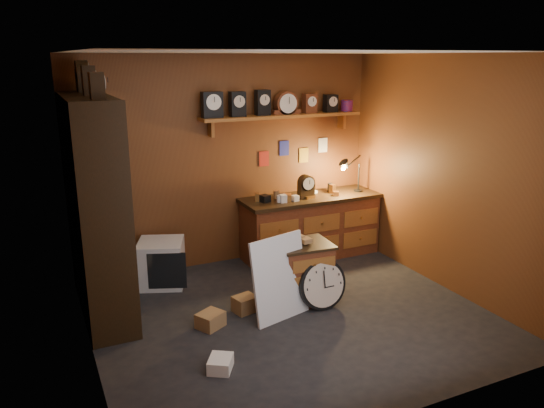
{
  "coord_description": "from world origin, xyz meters",
  "views": [
    {
      "loc": [
        -2.35,
        -4.54,
        2.66
      ],
      "look_at": [
        -0.06,
        0.35,
        1.16
      ],
      "focal_mm": 35.0,
      "sensor_mm": 36.0,
      "label": 1
    }
  ],
  "objects_px": {
    "shelving_unit": "(93,199)",
    "low_cabinet": "(304,269)",
    "big_round_clock": "(322,285)",
    "workbench": "(311,223)"
  },
  "relations": [
    {
      "from": "shelving_unit",
      "to": "workbench",
      "type": "relative_size",
      "value": 1.35
    },
    {
      "from": "low_cabinet",
      "to": "big_round_clock",
      "type": "distance_m",
      "value": 0.29
    },
    {
      "from": "shelving_unit",
      "to": "low_cabinet",
      "type": "bearing_deg",
      "value": -18.29
    },
    {
      "from": "low_cabinet",
      "to": "big_round_clock",
      "type": "bearing_deg",
      "value": -66.33
    },
    {
      "from": "big_round_clock",
      "to": "workbench",
      "type": "bearing_deg",
      "value": 65.66
    },
    {
      "from": "shelving_unit",
      "to": "big_round_clock",
      "type": "height_order",
      "value": "shelving_unit"
    },
    {
      "from": "workbench",
      "to": "big_round_clock",
      "type": "relative_size",
      "value": 3.43
    },
    {
      "from": "low_cabinet",
      "to": "big_round_clock",
      "type": "xyz_separation_m",
      "value": [
        0.09,
        -0.26,
        -0.1
      ]
    },
    {
      "from": "workbench",
      "to": "big_round_clock",
      "type": "height_order",
      "value": "workbench"
    },
    {
      "from": "shelving_unit",
      "to": "low_cabinet",
      "type": "distance_m",
      "value": 2.38
    }
  ]
}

